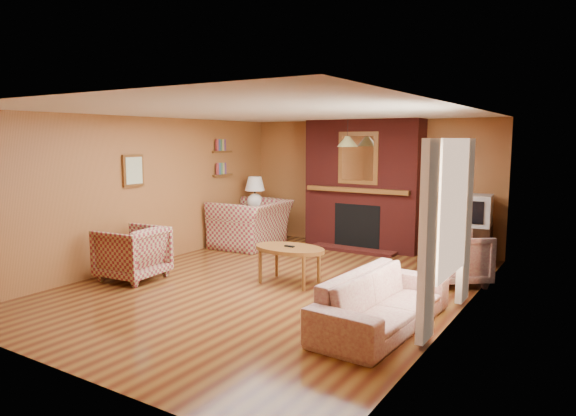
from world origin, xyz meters
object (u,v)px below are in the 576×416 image
Objects in this scene: coffee_table at (289,251)px; floral_sofa at (382,301)px; fireplace at (363,186)px; plaid_loveseat at (251,224)px; tv_stand at (472,245)px; floral_armchair at (456,257)px; plaid_armchair at (132,253)px; side_table at (255,225)px; crt_tv at (474,210)px; table_lamp at (255,191)px.

floral_sofa is at bearing -27.50° from coffee_table.
plaid_loveseat is at bearing -151.17° from fireplace.
floral_armchair is at bearing -92.69° from tv_stand.
fireplace reaches higher than tv_stand.
plaid_armchair reaches higher than coffee_table.
tv_stand is (4.15, 0.35, -0.01)m from side_table.
floral_armchair is 0.77× the size of coffee_table.
side_table is 1.07× the size of crt_tv.
plaid_armchair is at bearing -143.73° from tv_stand.
table_lamp is (-4.00, 3.18, 0.71)m from floral_sofa.
table_lamp reaches higher than tv_stand.
crt_tv is (4.15, 0.34, -0.12)m from table_lamp.
coffee_table is (0.13, -2.79, -0.71)m from fireplace.
fireplace is 4.26m from floral_sofa.
table_lamp is at bearing -155.75° from plaid_loveseat.
coffee_table is (-2.00, -1.27, 0.10)m from floral_armchair.
tv_stand is (3.90, 0.83, -0.12)m from plaid_loveseat.
crt_tv is at bearing 98.91° from plaid_loveseat.
table_lamp is (-2.23, 2.25, 0.54)m from coffee_table.
plaid_armchair is at bearing -87.38° from side_table.
floral_sofa is 5.11m from side_table.
plaid_loveseat is at bearing -173.89° from tv_stand.
side_table is (-4.00, 3.18, 0.03)m from floral_sofa.
coffee_table is at bearing -126.49° from crt_tv.
floral_armchair is at bearing -2.48° from floral_sofa.
plaid_loveseat is 2.07× the size of table_lamp.
coffee_table is (1.98, -1.77, 0.03)m from plaid_loveseat.
crt_tv is at bearing 0.98° from floral_sofa.
tv_stand is 0.57m from crt_tv.
fireplace is at bearing 168.89° from tv_stand.
plaid_armchair is at bearing 95.00° from floral_sofa.
plaid_loveseat is at bearing 57.75° from floral_sofa.
table_lamp is 4.22m from tv_stand.
plaid_loveseat is 1.65× the size of floral_armchair.
fireplace reaches higher than crt_tv.
side_table is at bearing 178.86° from tv_stand.
crt_tv is at bearing 127.13° from plaid_armchair.
side_table is 0.69m from table_lamp.
plaid_loveseat is at bearing 46.03° from floral_armchair.
floral_sofa is 2.00m from coffee_table.
crt_tv is at bearing -33.48° from floral_armchair.
floral_armchair is at bearing -35.58° from fireplace.
plaid_loveseat is 4.01m from floral_armchair.
plaid_armchair is 4.68m from floral_armchair.
floral_sofa is at bearing 86.52° from plaid_armchair.
plaid_armchair is 1.41× the size of crt_tv.
crt_tv is (-0.08, 1.33, 0.51)m from floral_armchair.
side_table is at bearing 177.56° from plaid_armchair.
floral_sofa is at bearing -62.88° from fireplace.
fireplace is 2.33m from side_table.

